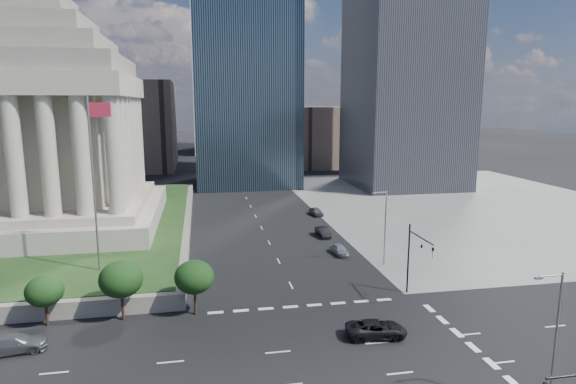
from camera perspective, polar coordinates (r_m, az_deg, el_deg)
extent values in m
plane|color=black|center=(134.70, -6.01, 1.38)|extent=(500.00, 500.00, 0.00)
cube|color=slate|center=(110.31, 20.36, -1.22)|extent=(68.00, 90.00, 0.03)
cylinder|color=slate|center=(58.64, -22.05, 0.69)|extent=(0.24, 0.24, 20.00)
cube|color=maroon|center=(57.69, -21.45, 9.08)|extent=(2.40, 0.05, 1.60)
cube|color=black|center=(128.55, -5.18, 14.38)|extent=(26.00, 26.00, 60.00)
cube|color=brown|center=(168.38, 4.10, 6.63)|extent=(20.00, 30.00, 20.00)
cube|color=brown|center=(164.04, -17.55, 7.48)|extent=(24.00, 30.00, 28.00)
cylinder|color=black|center=(55.84, 14.07, -7.66)|extent=(0.18, 0.18, 8.00)
cylinder|color=black|center=(52.55, 15.46, -5.23)|extent=(0.14, 5.50, 0.14)
cube|color=black|center=(50.42, 16.78, -6.91)|extent=(0.30, 0.30, 1.10)
cylinder|color=slate|center=(39.01, 29.13, -15.24)|extent=(0.16, 0.16, 10.00)
cylinder|color=slate|center=(36.74, 28.70, -8.71)|extent=(1.80, 0.12, 0.12)
cube|color=slate|center=(36.22, 27.57, -9.04)|extent=(0.50, 0.22, 0.14)
cylinder|color=slate|center=(64.32, 11.44, -4.23)|extent=(0.16, 0.16, 10.00)
cylinder|color=slate|center=(62.96, 10.84, -0.04)|extent=(1.80, 0.12, 0.12)
cube|color=slate|center=(62.66, 10.07, -0.16)|extent=(0.50, 0.22, 0.14)
imported|color=black|center=(46.35, 10.43, -15.68)|extent=(3.17, 5.82, 1.55)
imported|color=#4C4F53|center=(49.20, -29.68, -15.34)|extent=(5.56, 2.78, 1.55)
imported|color=gray|center=(68.93, 6.14, -6.78)|extent=(4.28, 1.93, 1.43)
imported|color=black|center=(77.69, 4.16, -4.76)|extent=(4.49, 1.73, 1.46)
imported|color=#4C4D52|center=(92.18, 3.36, -2.32)|extent=(4.53, 2.26, 1.48)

